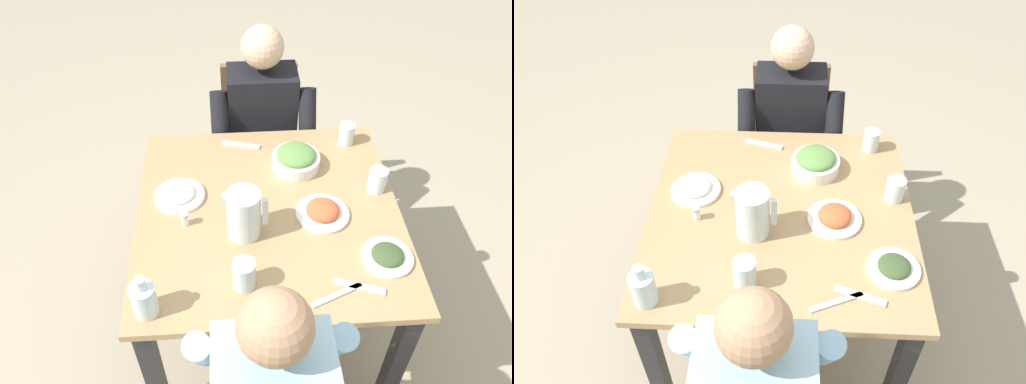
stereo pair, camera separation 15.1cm
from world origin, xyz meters
TOP-DOWN VIEW (x-y plane):
  - ground_plane at (0.00, 0.00)m, footprint 8.00×8.00m
  - dining_table at (0.00, 0.00)m, footprint 0.99×0.99m
  - chair_far at (0.03, 0.79)m, footprint 0.40×0.40m
  - diner_near at (-0.05, -0.59)m, footprint 0.48×0.53m
  - diner_far at (0.03, 0.59)m, footprint 0.48×0.53m
  - water_pitcher at (-0.10, -0.10)m, footprint 0.16×0.12m
  - salad_bowl at (0.13, 0.25)m, footprint 0.20×0.20m
  - plate_dolmas at (0.39, -0.25)m, footprint 0.18×0.18m
  - plate_yoghurt at (-0.34, 0.10)m, footprint 0.19×0.19m
  - plate_rice_curry at (0.20, -0.03)m, footprint 0.20×0.20m
  - water_glass_by_pitcher at (-0.11, -0.33)m, footprint 0.08×0.08m
  - water_glass_center at (0.37, 0.39)m, footprint 0.07×0.07m
  - water_glass_near_left at (0.43, 0.09)m, footprint 0.07×0.07m
  - oil_carafe at (-0.42, -0.41)m, footprint 0.08×0.08m
  - salt_shaker at (-0.31, -0.05)m, footprint 0.03×0.03m
  - fork_near at (0.26, -0.37)m, footprint 0.17×0.08m
  - knife_near at (0.19, -0.39)m, footprint 0.18×0.09m
  - fork_far at (-0.09, 0.40)m, footprint 0.17×0.07m

SIDE VIEW (x-z plane):
  - ground_plane at x=0.00m, z-range 0.00..0.00m
  - chair_far at x=0.03m, z-range 0.06..0.93m
  - diner_near at x=-0.05m, z-range 0.06..1.23m
  - diner_far at x=0.03m, z-range 0.06..1.23m
  - dining_table at x=0.00m, z-range 0.26..1.02m
  - fork_near at x=0.26m, z-range 0.76..0.77m
  - knife_near at x=0.19m, z-range 0.76..0.77m
  - fork_far at x=-0.09m, z-range 0.76..0.77m
  - plate_dolmas at x=0.39m, z-range 0.75..0.79m
  - plate_yoghurt at x=-0.34m, z-range 0.75..0.79m
  - plate_rice_curry at x=0.20m, z-range 0.75..0.81m
  - salt_shaker at x=-0.31m, z-range 0.76..0.81m
  - salad_bowl at x=0.13m, z-range 0.76..0.85m
  - water_glass_center at x=0.37m, z-range 0.76..0.85m
  - water_glass_near_left at x=0.43m, z-range 0.76..0.86m
  - water_glass_by_pitcher at x=-0.11m, z-range 0.76..0.87m
  - oil_carafe at x=-0.42m, z-range 0.73..0.90m
  - water_pitcher at x=-0.10m, z-range 0.76..0.95m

